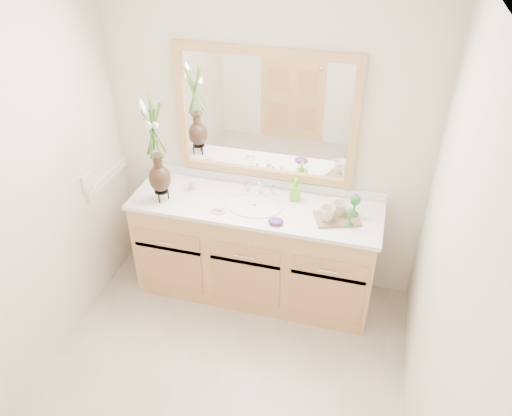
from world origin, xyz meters
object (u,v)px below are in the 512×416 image
(soap_bottle, at_px, (295,190))
(tumbler, at_px, (193,185))
(flower_vase, at_px, (154,136))
(tray, at_px, (337,218))

(soap_bottle, bearing_deg, tumbler, 175.67)
(flower_vase, distance_m, tray, 1.38)
(flower_vase, distance_m, tumbler, 0.54)
(flower_vase, relative_size, tray, 2.51)
(tumbler, bearing_deg, tray, -5.71)
(flower_vase, height_order, tumbler, flower_vase)
(tumbler, relative_size, soap_bottle, 0.53)
(tray, bearing_deg, tumbler, 153.59)
(flower_vase, xyz_separation_m, tumbler, (0.17, 0.20, -0.48))
(flower_vase, xyz_separation_m, soap_bottle, (0.94, 0.27, -0.44))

